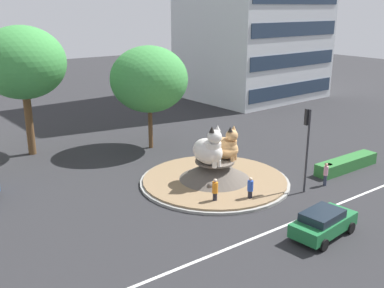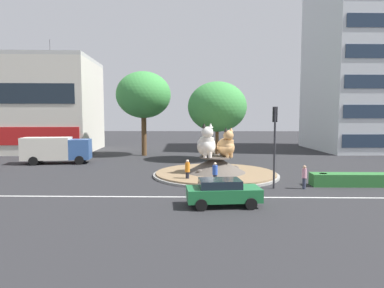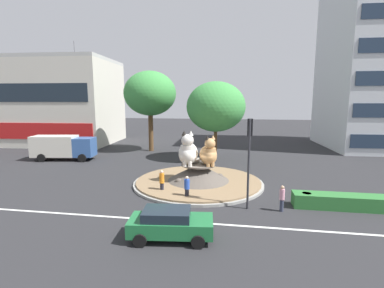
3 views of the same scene
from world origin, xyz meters
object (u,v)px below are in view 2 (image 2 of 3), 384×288
Objects in this scene: cat_statue_calico at (226,146)px; second_tree_near_tower at (144,95)px; traffic_light_mast at (275,132)px; shophouse_block at (16,105)px; pedestrian_pink_shirt at (304,176)px; cat_statue_white at (207,144)px; pedestrian_orange_shirt at (187,170)px; litter_bin at (323,180)px; sedan_on_far_lane at (223,192)px; pedestrian_blue_shirt at (215,173)px; office_tower at (375,48)px; broadleaf_tree_behind_island at (217,107)px; delivery_box_truck at (56,149)px.

second_tree_near_tower is at bearing -165.87° from cat_statue_calico.
shophouse_block reaches higher than traffic_light_mast.
cat_statue_calico is at bearing 14.19° from pedestrian_pink_shirt.
cat_statue_calico is at bearing 90.57° from cat_statue_white.
traffic_light_mast reaches higher than pedestrian_orange_shirt.
traffic_light_mast is 22.61m from second_tree_near_tower.
second_tree_near_tower is at bearing 131.56° from litter_bin.
pedestrian_blue_shirt is at bearing 85.26° from sedan_on_far_lane.
office_tower is 27.68m from broadleaf_tree_behind_island.
pedestrian_pink_shirt is at bearing -147.83° from litter_bin.
cat_statue_calico is at bearing -88.66° from broadleaf_tree_behind_island.
cat_statue_white is at bearing -39.79° from shophouse_block.
delivery_box_truck reaches higher than pedestrian_blue_shirt.
traffic_light_mast reaches higher than litter_bin.
pedestrian_pink_shirt is 0.23× the size of delivery_box_truck.
pedestrian_blue_shirt is 1.86× the size of litter_bin.
cat_statue_calico is at bearing 40.95° from traffic_light_mast.
office_tower is 45.00m from delivery_box_truck.
shophouse_block reaches higher than cat_statue_white.
shophouse_block reaches higher than cat_statue_calico.
pedestrian_blue_shirt is at bearing -65.63° from second_tree_near_tower.
cat_statue_calico reaches higher than sedan_on_far_lane.
cat_statue_calico is 0.25× the size of second_tree_near_tower.
delivery_box_truck is at bearing 68.60° from traffic_light_mast.
second_tree_near_tower is 19.10m from pedestrian_orange_shirt.
office_tower reaches higher than shophouse_block.
litter_bin is at bearing -89.97° from pedestrian_pink_shirt.
traffic_light_mast is at bearing -38.36° from delivery_box_truck.
sedan_on_far_lane is (0.16, -5.50, -0.08)m from pedestrian_blue_shirt.
cat_statue_calico is at bearing 77.82° from sedan_on_far_lane.
sedan_on_far_lane is at bearing -168.21° from pedestrian_orange_shirt.
office_tower is 41.68m from sedan_on_far_lane.
cat_statue_white is 9.26m from sedan_on_far_lane.
pedestrian_pink_shirt is 0.94× the size of pedestrian_orange_shirt.
delivery_box_truck is at bearing 119.75° from pedestrian_blue_shirt.
cat_statue_white is 3.42m from pedestrian_orange_shirt.
cat_statue_white is at bearing 71.41° from pedestrian_blue_shirt.
pedestrian_pink_shirt is 6.17m from pedestrian_blue_shirt.
broadleaf_tree_behind_island reaches higher than cat_statue_calico.
litter_bin is at bearing -37.03° from shophouse_block.
cat_statue_white is 1.63m from cat_statue_calico.
second_tree_near_tower is 20.72m from pedestrian_blue_shirt.
delivery_box_truck is at bearing 49.10° from pedestrian_orange_shirt.
cat_statue_calico reaches higher than pedestrian_blue_shirt.
pedestrian_orange_shirt is (-2.89, -12.48, -5.09)m from broadleaf_tree_behind_island.
broadleaf_tree_behind_island is (-3.18, 14.35, 2.11)m from traffic_light_mast.
pedestrian_pink_shirt is at bearing -36.45° from delivery_box_truck.
office_tower is at bearing 45.89° from sedan_on_far_lane.
litter_bin is at bearing -102.72° from pedestrian_orange_shirt.
second_tree_near_tower is 1.49× the size of delivery_box_truck.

